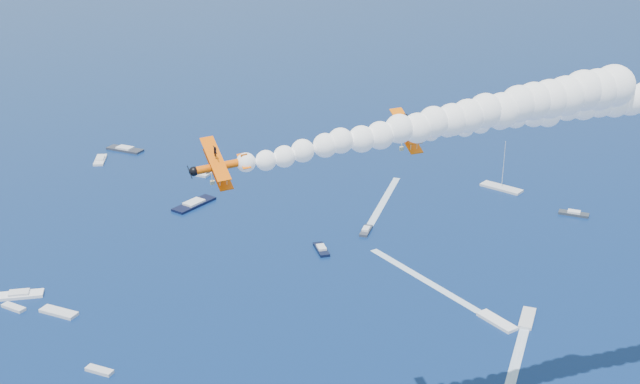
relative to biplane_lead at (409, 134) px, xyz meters
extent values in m
cube|color=#323743|center=(18.78, 88.18, -56.52)|extent=(5.17, 7.05, 0.70)
cube|color=white|center=(34.30, 38.03, -56.52)|extent=(6.41, 9.84, 0.70)
cube|color=silver|center=(41.19, 37.86, -56.52)|extent=(7.07, 8.90, 0.70)
cube|color=silver|center=(-57.69, 61.35, -56.52)|extent=(8.73, 7.39, 0.70)
cube|color=silver|center=(-17.37, 143.92, -56.52)|extent=(12.26, 14.14, 0.70)
cube|color=white|center=(-67.10, 71.06, -56.52)|extent=(10.58, 3.54, 0.70)
cube|color=black|center=(-24.83, 115.98, -56.52)|extent=(13.36, 12.70, 0.70)
cube|color=#2E343E|center=(78.42, 87.12, -56.52)|extent=(8.19, 6.79, 0.70)
cube|color=silver|center=(-48.15, 36.98, -56.52)|extent=(5.69, 4.74, 0.70)
cube|color=silver|center=(-52.60, 159.82, -56.52)|extent=(4.25, 10.41, 0.70)
cube|color=silver|center=(-67.62, 65.54, -56.52)|extent=(5.67, 5.31, 0.70)
cube|color=black|center=(4.78, 79.68, -56.52)|extent=(2.92, 7.91, 0.70)
cube|color=#2D313D|center=(-44.72, 169.07, -56.52)|extent=(12.88, 11.09, 0.70)
cube|color=silver|center=(66.63, 109.48, -56.52)|extent=(10.99, 12.38, 0.70)
cube|color=white|center=(29.42, 107.91, -56.84)|extent=(19.81, 34.39, 0.04)
cube|color=white|center=(25.15, 59.90, -56.84)|extent=(16.51, 35.83, 0.04)
cube|color=white|center=(28.65, 18.13, -56.84)|extent=(22.07, 33.14, 0.04)
camera|label=1|loc=(-33.82, -101.08, 34.54)|focal=45.62mm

